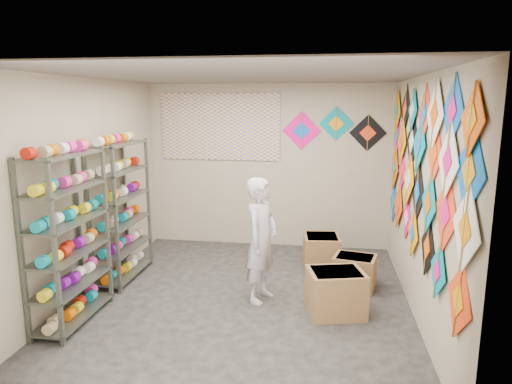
% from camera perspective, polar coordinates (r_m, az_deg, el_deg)
% --- Properties ---
extents(ground, '(4.50, 4.50, 0.00)m').
position_cam_1_polar(ground, '(5.83, -1.46, -13.18)').
color(ground, black).
extents(room_walls, '(4.50, 4.50, 4.50)m').
position_cam_1_polar(room_walls, '(5.36, -1.54, 3.03)').
color(room_walls, tan).
rests_on(room_walls, ground).
extents(shelf_rack_front, '(0.40, 1.10, 1.90)m').
position_cam_1_polar(shelf_rack_front, '(5.36, -22.40, -5.45)').
color(shelf_rack_front, '#4C5147').
rests_on(shelf_rack_front, ground).
extents(shelf_rack_back, '(0.40, 1.10, 1.90)m').
position_cam_1_polar(shelf_rack_back, '(6.46, -16.51, -2.30)').
color(shelf_rack_back, '#4C5147').
rests_on(shelf_rack_back, ground).
extents(string_spools, '(0.12, 2.36, 0.12)m').
position_cam_1_polar(string_spools, '(5.88, -19.24, -2.84)').
color(string_spools, '#FF2EA2').
rests_on(string_spools, ground).
extents(kite_wall_display, '(0.06, 4.34, 2.05)m').
position_cam_1_polar(kite_wall_display, '(5.36, 19.75, 2.72)').
color(kite_wall_display, '#F23D13').
rests_on(kite_wall_display, room_walls).
extents(back_wall_kites, '(1.66, 0.02, 0.72)m').
position_cam_1_polar(back_wall_kites, '(7.48, 9.61, 7.73)').
color(back_wall_kites, '#FF0884').
rests_on(back_wall_kites, room_walls).
extents(poster, '(2.00, 0.01, 1.10)m').
position_cam_1_polar(poster, '(7.67, -4.51, 8.13)').
color(poster, '#8353B3').
rests_on(poster, room_walls).
extents(shopkeeper, '(0.78, 0.70, 1.53)m').
position_cam_1_polar(shopkeeper, '(5.55, 0.68, -6.01)').
color(shopkeeper, beige).
rests_on(shopkeeper, ground).
extents(carton_a, '(0.73, 0.65, 0.52)m').
position_cam_1_polar(carton_a, '(5.43, 9.92, -12.27)').
color(carton_a, brown).
rests_on(carton_a, ground).
extents(carton_b, '(0.61, 0.54, 0.43)m').
position_cam_1_polar(carton_b, '(6.21, 12.20, -9.74)').
color(carton_b, brown).
rests_on(carton_b, ground).
extents(carton_c, '(0.56, 0.61, 0.49)m').
position_cam_1_polar(carton_c, '(6.82, 8.17, -7.41)').
color(carton_c, brown).
rests_on(carton_c, ground).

